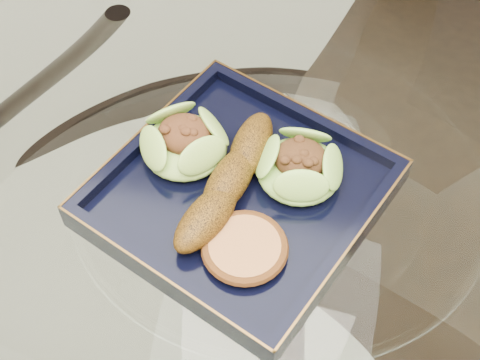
# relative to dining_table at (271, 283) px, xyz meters

# --- Properties ---
(dining_table) EXTENTS (1.13, 1.13, 0.77)m
(dining_table) POSITION_rel_dining_table_xyz_m (0.00, 0.00, 0.00)
(dining_table) COLOR white
(dining_table) RESTS_ON ground
(dining_chair) EXTENTS (0.51, 0.51, 0.97)m
(dining_chair) POSITION_rel_dining_table_xyz_m (0.22, 0.40, -0.05)
(dining_chair) COLOR black
(dining_chair) RESTS_ON ground
(navy_plate) EXTENTS (0.35, 0.35, 0.02)m
(navy_plate) POSITION_rel_dining_table_xyz_m (-0.04, 0.00, 0.17)
(navy_plate) COLOR black
(navy_plate) RESTS_ON dining_table
(lettuce_wrap_left) EXTENTS (0.12, 0.12, 0.03)m
(lettuce_wrap_left) POSITION_rel_dining_table_xyz_m (-0.11, 0.04, 0.20)
(lettuce_wrap_left) COLOR olive
(lettuce_wrap_left) RESTS_ON navy_plate
(lettuce_wrap_right) EXTENTS (0.12, 0.12, 0.03)m
(lettuce_wrap_right) POSITION_rel_dining_table_xyz_m (0.02, 0.04, 0.20)
(lettuce_wrap_right) COLOR #76AA31
(lettuce_wrap_right) RESTS_ON navy_plate
(roasted_plantain) EXTENTS (0.08, 0.20, 0.04)m
(roasted_plantain) POSITION_rel_dining_table_xyz_m (-0.05, 0.00, 0.20)
(roasted_plantain) COLOR #643D0A
(roasted_plantain) RESTS_ON navy_plate
(crumb_patty) EXTENTS (0.10, 0.10, 0.01)m
(crumb_patty) POSITION_rel_dining_table_xyz_m (-0.02, -0.07, 0.19)
(crumb_patty) COLOR #C07640
(crumb_patty) RESTS_ON navy_plate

